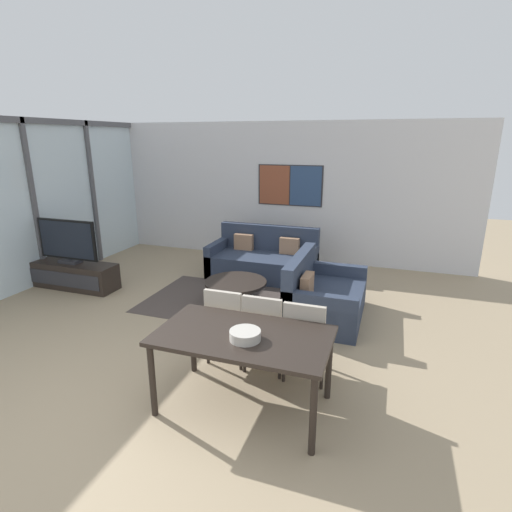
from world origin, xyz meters
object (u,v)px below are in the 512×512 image
coffee_table (236,286)px  dining_table (243,341)px  tv_console (72,275)px  dining_chair_right (306,336)px  dining_chair_left (228,321)px  fruit_bowl (245,335)px  sofa_side (321,298)px  dining_chair_centre (265,328)px  television (67,242)px  sofa_main (264,261)px

coffee_table → dining_table: size_ratio=0.60×
tv_console → dining_chair_right: 4.60m
dining_chair_left → fruit_bowl: 0.99m
sofa_side → dining_table: bearing=171.7°
dining_chair_centre → fruit_bowl: (0.06, -0.77, 0.31)m
coffee_table → dining_chair_right: dining_chair_right is taller
sofa_side → television: bearing=93.0°
television → dining_chair_centre: television is taller
dining_chair_right → fruit_bowl: (-0.40, -0.73, 0.31)m
tv_console → sofa_main: sofa_main is taller
dining_chair_left → dining_chair_right: 0.91m
dining_chair_left → dining_chair_centre: same height
coffee_table → dining_chair_right: (1.45, -1.66, 0.23)m
dining_table → fruit_bowl: size_ratio=5.70×
television → dining_chair_centre: bearing=-19.1°
coffee_table → dining_chair_left: dining_chair_left is taller
dining_chair_left → dining_chair_centre: size_ratio=1.00×
sofa_side → dining_chair_left: bearing=153.3°
tv_console → sofa_side: bearing=3.0°
tv_console → sofa_main: 3.37m
tv_console → dining_table: bearing=-27.3°
coffee_table → dining_chair_centre: 1.92m
dining_table → dining_chair_centre: 0.69m
sofa_side → coffee_table: bearing=88.0°
sofa_side → dining_chair_left: size_ratio=1.62×
coffee_table → dining_chair_left: bearing=-71.1°
dining_chair_left → sofa_main: bearing=100.3°
dining_chair_right → dining_chair_centre: bearing=175.5°
sofa_main → fruit_bowl: size_ratio=6.85×
sofa_side → fruit_bowl: (-0.27, -2.34, 0.54)m
tv_console → dining_chair_centre: 4.16m
television → dining_table: 4.41m
coffee_table → dining_table: bearing=-66.4°
dining_chair_right → dining_table: bearing=-125.6°
television → coffee_table: bearing=5.2°
sofa_side → fruit_bowl: sofa_side is taller
dining_chair_left → dining_chair_right: (0.91, -0.06, 0.00)m
dining_table → dining_chair_centre: (0.00, 0.67, -0.18)m
dining_table → dining_chair_right: dining_chair_right is taller
sofa_main → sofa_side: bearing=-47.7°
dining_chair_centre → tv_console: bearing=160.9°
tv_console → dining_chair_left: (3.47, -1.33, 0.29)m
sofa_main → dining_table: 3.85m
dining_table → dining_chair_centre: bearing=90.0°
sofa_side → fruit_bowl: 2.42m
television → fruit_bowl: 4.51m
dining_table → dining_chair_right: bearing=54.4°
television → coffee_table: 2.98m
dining_chair_centre → dining_chair_right: same height
sofa_main → coffee_table: 1.41m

